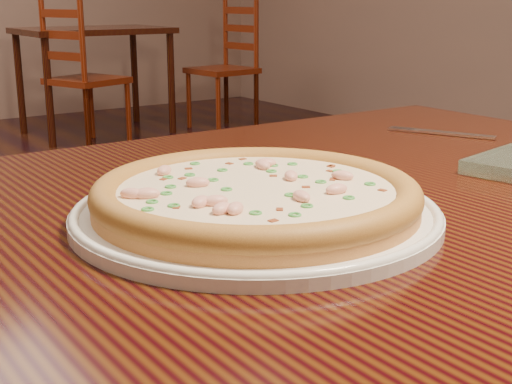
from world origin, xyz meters
TOP-DOWN VIEW (x-y plane):
  - hero_table at (0.08, -0.75)m, footprint 1.20×0.80m
  - plate at (-0.04, -0.80)m, footprint 0.37×0.37m
  - pizza at (-0.04, -0.80)m, footprint 0.33×0.33m
  - fork at (0.47, -0.60)m, footprint 0.09×0.17m
  - bg_table_right at (1.57, 3.50)m, footprint 1.00×0.70m
  - chair_c at (1.30, 3.09)m, footprint 0.54×0.54m
  - chair_d at (2.48, 3.15)m, footprint 0.46×0.46m

SIDE VIEW (x-z plane):
  - chair_c at x=1.30m, z-range -0.04..0.91m
  - chair_d at x=2.48m, z-range -0.04..0.91m
  - hero_table at x=0.08m, z-range 0.28..1.03m
  - bg_table_right at x=1.57m, z-range 0.28..1.03m
  - fork at x=0.47m, z-range 0.75..0.75m
  - plate at x=-0.04m, z-range 0.75..0.77m
  - pizza at x=-0.04m, z-range 0.76..0.79m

